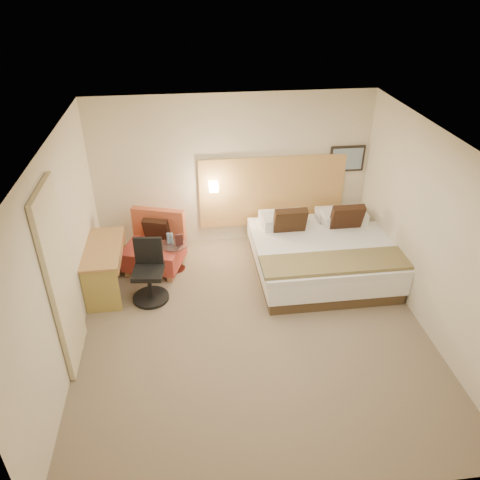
{
  "coord_description": "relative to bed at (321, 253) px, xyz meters",
  "views": [
    {
      "loc": [
        -0.81,
        -5.0,
        4.5
      ],
      "look_at": [
        -0.11,
        0.6,
        1.11
      ],
      "focal_mm": 35.0,
      "sensor_mm": 36.0,
      "label": 1
    }
  ],
  "objects": [
    {
      "name": "floor",
      "position": [
        -1.32,
        -1.27,
        -0.36
      ],
      "size": [
        4.8,
        5.0,
        0.02
      ],
      "primitive_type": "cube",
      "color": "#776650",
      "rests_on": "ground"
    },
    {
      "name": "ceiling",
      "position": [
        -1.32,
        -1.27,
        2.36
      ],
      "size": [
        4.8,
        5.0,
        0.02
      ],
      "primitive_type": "cube",
      "color": "white",
      "rests_on": "floor"
    },
    {
      "name": "wall_back",
      "position": [
        -1.32,
        1.24,
        1.0
      ],
      "size": [
        4.8,
        0.02,
        2.7
      ],
      "primitive_type": "cube",
      "color": "beige",
      "rests_on": "floor"
    },
    {
      "name": "wall_front",
      "position": [
        -1.32,
        -3.78,
        1.0
      ],
      "size": [
        4.8,
        0.02,
        2.7
      ],
      "primitive_type": "cube",
      "color": "beige",
      "rests_on": "floor"
    },
    {
      "name": "wall_left",
      "position": [
        -3.73,
        -1.27,
        1.0
      ],
      "size": [
        0.02,
        5.0,
        2.7
      ],
      "primitive_type": "cube",
      "color": "beige",
      "rests_on": "floor"
    },
    {
      "name": "wall_right",
      "position": [
        1.09,
        -1.27,
        1.0
      ],
      "size": [
        0.02,
        5.0,
        2.7
      ],
      "primitive_type": "cube",
      "color": "beige",
      "rests_on": "floor"
    },
    {
      "name": "headboard_panel",
      "position": [
        -0.62,
        1.2,
        0.6
      ],
      "size": [
        2.6,
        0.04,
        1.3
      ],
      "primitive_type": "cube",
      "color": "tan",
      "rests_on": "wall_back"
    },
    {
      "name": "art_frame",
      "position": [
        0.7,
        1.21,
        1.15
      ],
      "size": [
        0.62,
        0.03,
        0.47
      ],
      "primitive_type": "cube",
      "color": "black",
      "rests_on": "wall_back"
    },
    {
      "name": "art_canvas",
      "position": [
        0.7,
        1.19,
        1.15
      ],
      "size": [
        0.54,
        0.01,
        0.39
      ],
      "primitive_type": "cube",
      "color": "#768EA3",
      "rests_on": "wall_back"
    },
    {
      "name": "lamp_arm",
      "position": [
        -1.67,
        1.15,
        0.8
      ],
      "size": [
        0.02,
        0.12,
        0.02
      ],
      "primitive_type": "cylinder",
      "rotation": [
        1.57,
        0.0,
        0.0
      ],
      "color": "silver",
      "rests_on": "wall_back"
    },
    {
      "name": "lamp_shade",
      "position": [
        -1.67,
        1.09,
        0.8
      ],
      "size": [
        0.15,
        0.15,
        0.15
      ],
      "primitive_type": "cube",
      "color": "#FFEDC6",
      "rests_on": "wall_back"
    },
    {
      "name": "curtain",
      "position": [
        -3.68,
        -1.52,
        0.87
      ],
      "size": [
        0.06,
        0.9,
        2.42
      ],
      "primitive_type": "cube",
      "color": "beige",
      "rests_on": "wall_left"
    },
    {
      "name": "bottle_a",
      "position": [
        -2.48,
        0.38,
        0.24
      ],
      "size": [
        0.06,
        0.06,
        0.18
      ],
      "primitive_type": "cylinder",
      "rotation": [
        0.0,
        0.0,
        0.1
      ],
      "color": "#7F9EC5",
      "rests_on": "side_table"
    },
    {
      "name": "bottle_b",
      "position": [
        -2.43,
        0.37,
        0.24
      ],
      "size": [
        0.06,
        0.06,
        0.18
      ],
      "primitive_type": "cylinder",
      "rotation": [
        0.0,
        0.0,
        0.1
      ],
      "color": "#789AB9",
      "rests_on": "side_table"
    },
    {
      "name": "menu_folder",
      "position": [
        -2.3,
        0.29,
        0.25
      ],
      "size": [
        0.12,
        0.06,
        0.2
      ],
      "primitive_type": "cube",
      "rotation": [
        0.0,
        0.0,
        0.1
      ],
      "color": "#3C1918",
      "rests_on": "side_table"
    },
    {
      "name": "bed",
      "position": [
        0.0,
        0.0,
        0.0
      ],
      "size": [
        2.25,
        2.15,
        1.08
      ],
      "color": "#473623",
      "rests_on": "floor"
    },
    {
      "name": "lounge_chair",
      "position": [
        -2.71,
        0.5,
        0.03
      ],
      "size": [
        1.1,
        1.02,
        0.95
      ],
      "color": "tan",
      "rests_on": "floor"
    },
    {
      "name": "side_table",
      "position": [
        -2.39,
        0.33,
        -0.07
      ],
      "size": [
        0.5,
        0.5,
        0.5
      ],
      "color": "silver",
      "rests_on": "floor"
    },
    {
      "name": "desk",
      "position": [
        -3.43,
        -0.07,
        0.26
      ],
      "size": [
        0.58,
        1.24,
        0.77
      ],
      "color": "#AA7942",
      "rests_on": "floor"
    },
    {
      "name": "desk_chair",
      "position": [
        -2.77,
        -0.38,
        0.05
      ],
      "size": [
        0.61,
        0.61,
        0.97
      ],
      "color": "black",
      "rests_on": "floor"
    }
  ]
}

